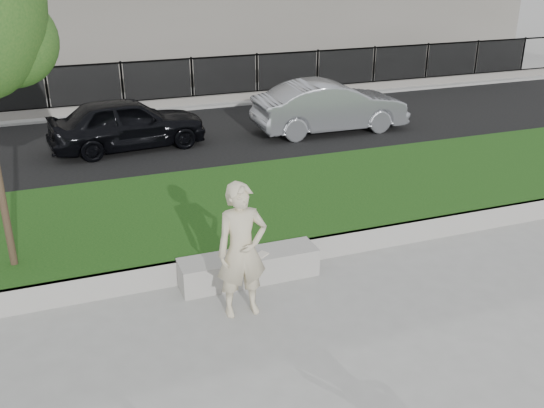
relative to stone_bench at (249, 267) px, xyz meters
name	(u,v)px	position (x,y,z in m)	size (l,w,h in m)	color
ground	(283,302)	(0.25, -0.80, -0.22)	(90.00, 90.00, 0.00)	gray
grass_bank	(224,213)	(0.25, 2.20, -0.02)	(34.00, 4.00, 0.40)	#0F370D
grass_kerb	(259,259)	(0.25, 0.24, -0.02)	(34.00, 0.08, 0.40)	gray
street	(166,141)	(0.25, 7.70, -0.20)	(34.00, 7.00, 0.04)	black
far_pavement	(139,103)	(0.25, 12.20, -0.16)	(34.00, 3.00, 0.12)	gray
iron_fence	(143,95)	(0.25, 11.20, 0.32)	(32.00, 0.30, 1.50)	slate
stone_bench	(249,267)	(0.00, 0.00, 0.00)	(2.16, 0.54, 0.44)	gray
man	(242,251)	(-0.37, -0.83, 0.76)	(0.71, 0.47, 1.95)	beige
book	(262,255)	(0.17, -0.10, 0.23)	(0.20, 0.14, 0.02)	beige
car_dark	(128,123)	(-0.76, 7.38, 0.48)	(1.57, 3.90, 1.33)	black
car_silver	(330,106)	(4.74, 7.02, 0.52)	(1.48, 4.25, 1.40)	gray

